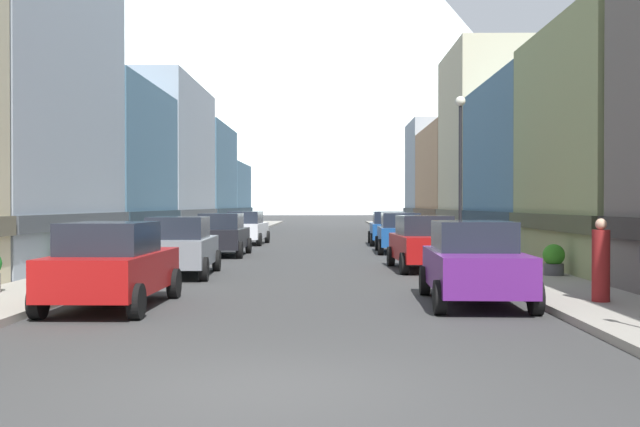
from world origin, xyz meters
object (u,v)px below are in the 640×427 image
Objects in this scene: car_left_1 at (180,246)px; car_left_2 at (222,234)px; car_left_3 at (246,228)px; car_right_0 at (474,262)px; potted_plant_2 at (554,259)px; streetlamp_right at (460,153)px; car_left_0 at (112,265)px; potted_plant_0 at (68,257)px; pedestrian_0 at (601,263)px; car_right_3 at (388,228)px; car_right_1 at (425,242)px; car_right_2 at (400,233)px.

car_left_2 is at bearing 90.02° from car_left_1.
car_left_3 is 1.00× the size of car_right_0.
car_left_2 is 5.02× the size of potted_plant_2.
streetlamp_right is (1.55, 10.99, 3.09)m from car_right_0.
car_left_0 is 1.00× the size of car_left_2.
car_left_0 is 7.46m from potted_plant_0.
car_left_0 is at bearing -90.00° from car_left_3.
car_left_3 is at bearing 90.02° from car_left_2.
car_left_0 is at bearing -127.81° from streetlamp_right.
car_right_3 is at bearing 95.57° from pedestrian_0.
car_left_2 is 0.99× the size of car_right_0.
car_left_0 is 16.23m from car_left_2.
pedestrian_0 is (2.45, -25.11, 0.04)m from car_right_3.
car_right_1 is 1.01× the size of car_right_2.
car_right_1 is 11.14m from potted_plant_0.
car_right_0 is 2.61× the size of pedestrian_0.
car_right_0 reaches higher than potted_plant_0.
potted_plant_0 is at bearing 153.16° from pedestrian_0.
car_left_3 is 7.61m from car_right_3.
potted_plant_0 is 0.14× the size of streetlamp_right.
car_right_0 is 1.00× the size of car_right_1.
car_right_0 is at bearing -89.99° from car_right_3.
car_left_1 is at bearing -163.15° from car_right_1.
car_right_0 is 1.00× the size of car_right_2.
pedestrian_0 reaches higher than car_left_2.
car_left_0 is 7.14m from car_left_1.
car_right_1 is at bearing -90.01° from car_right_3.
pedestrian_0 reaches higher than car_right_2.
car_right_1 is at bearing -41.78° from car_left_2.
car_left_0 is 25.48m from car_left_3.
car_right_3 is (0.00, 15.70, 0.00)m from car_right_1.
car_left_3 and car_right_3 have the same top height.
car_right_3 is 5.22× the size of potted_plant_0.
car_right_2 is (7.60, 18.41, 0.00)m from car_left_0.
potted_plant_0 is (-3.20, 6.73, -0.31)m from car_left_0.
car_left_3 is (-0.00, 25.48, 0.00)m from car_left_0.
car_right_3 is 2.60× the size of pedestrian_0.
potted_plant_0 is 13.77m from streetlamp_right.
potted_plant_0 is at bearing -99.68° from car_left_3.
car_left_0 is at bearing -112.43° from car_right_2.
car_right_2 is at bearing 103.18° from streetlamp_right.
car_left_3 reaches higher than potted_plant_0.
pedestrian_0 is at bearing -75.40° from car_right_1.
car_left_1 is 10.87m from potted_plant_2.
car_left_1 and car_right_2 have the same top height.
car_left_3 is at bearing 107.12° from car_right_0.
car_left_3 is at bearing 80.32° from potted_plant_0.
car_right_2 is at bearing 67.57° from car_left_0.
car_left_0 is 0.99× the size of car_left_3.
car_left_1 is at bearing -89.98° from car_left_2.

